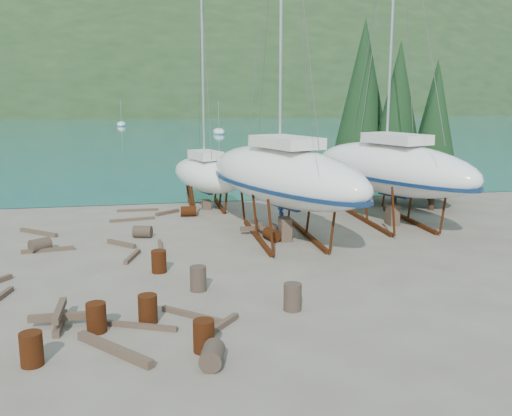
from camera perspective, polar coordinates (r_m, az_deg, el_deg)
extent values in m
plane|color=#62584D|center=(22.19, -3.49, -6.55)|extent=(600.00, 600.00, 0.00)
plane|color=#186679|center=(336.04, -10.56, 9.88)|extent=(700.00, 700.00, 0.00)
ellipsoid|color=#1E351A|center=(341.04, -10.57, 9.89)|extent=(800.00, 360.00, 110.00)
cube|color=beige|center=(211.73, -15.78, 9.51)|extent=(6.00, 5.00, 4.00)
cube|color=#A54C2D|center=(211.68, -15.82, 10.27)|extent=(6.60, 5.60, 1.60)
cube|color=beige|center=(213.53, -2.09, 9.93)|extent=(6.00, 5.00, 4.00)
cube|color=#A54C2D|center=(213.48, -2.09, 10.68)|extent=(6.60, 5.60, 1.60)
cylinder|color=black|center=(36.77, 13.65, 1.56)|extent=(0.36, 0.36, 1.60)
cone|color=black|center=(36.29, 14.02, 9.37)|extent=(3.60, 3.60, 8.40)
cylinder|color=black|center=(35.68, 17.16, 0.90)|extent=(0.36, 0.36, 1.36)
cone|color=black|center=(35.21, 17.56, 7.72)|extent=(3.06, 3.06, 7.14)
cylinder|color=black|center=(37.99, 10.36, 2.19)|extent=(0.36, 0.36, 1.84)
cone|color=black|center=(37.54, 10.67, 10.89)|extent=(4.14, 4.14, 9.66)
cylinder|color=black|center=(38.98, 17.06, 1.80)|extent=(0.36, 0.36, 1.44)
cone|color=black|center=(38.54, 17.45, 8.41)|extent=(3.24, 3.24, 7.56)
ellipsoid|color=white|center=(101.95, -3.74, 7.60)|extent=(2.00, 5.00, 1.40)
cylinder|color=silver|center=(101.81, -3.76, 9.20)|extent=(0.08, 0.08, 5.00)
ellipsoid|color=white|center=(131.23, -13.31, 8.13)|extent=(2.00, 5.00, 1.40)
cylinder|color=silver|center=(131.12, -13.37, 9.37)|extent=(0.08, 0.08, 5.00)
ellipsoid|color=white|center=(27.06, 2.67, 3.22)|extent=(7.42, 12.49, 2.80)
cube|color=#0E2346|center=(26.64, 2.95, 1.02)|extent=(0.98, 2.12, 1.00)
cube|color=silver|center=(26.30, 3.01, 6.61)|extent=(3.05, 4.05, 0.50)
cube|color=#52230E|center=(27.36, 0.11, -2.87)|extent=(0.18, 6.61, 0.20)
cube|color=#52230E|center=(27.92, 5.07, -2.63)|extent=(0.18, 6.61, 0.20)
cube|color=brown|center=(26.94, 2.92, -2.13)|extent=(0.50, 0.80, 1.10)
ellipsoid|color=white|center=(31.18, 13.27, 3.89)|extent=(7.04, 12.03, 2.73)
cube|color=#0E2346|center=(30.78, 13.63, 2.05)|extent=(0.93, 2.05, 1.00)
cube|color=silver|center=(30.50, 13.85, 6.76)|extent=(2.91, 3.89, 0.50)
cylinder|color=silver|center=(31.81, 13.54, 19.22)|extent=(0.14, 0.14, 13.88)
cube|color=#52230E|center=(31.20, 11.06, -1.33)|extent=(0.18, 6.36, 0.20)
cube|color=#52230E|center=(32.14, 14.96, -1.13)|extent=(0.18, 6.36, 0.20)
cube|color=brown|center=(31.05, 13.50, -0.66)|extent=(0.50, 0.80, 1.08)
ellipsoid|color=white|center=(34.74, -5.10, 3.31)|extent=(4.75, 8.19, 2.01)
cube|color=#0E2346|center=(34.44, -5.02, 2.31)|extent=(0.67, 1.41, 1.00)
cube|color=silver|center=(34.21, -5.07, 5.30)|extent=(2.01, 2.65, 0.50)
cylinder|color=silver|center=(34.82, -5.34, 12.87)|extent=(0.14, 0.14, 9.37)
cube|color=#52230E|center=(34.98, -6.45, 0.17)|extent=(0.18, 4.30, 0.20)
cube|color=#52230E|center=(35.15, -3.65, 0.27)|extent=(0.18, 4.30, 0.20)
cube|color=brown|center=(34.64, -4.99, 0.34)|extent=(0.50, 0.80, 0.50)
imported|color=navy|center=(27.37, 2.57, -1.36)|extent=(0.49, 0.65, 1.62)
cylinder|color=#2D2823|center=(14.94, -4.40, -14.48)|extent=(0.78, 0.99, 0.58)
cylinder|color=#52230E|center=(17.42, -15.68, -10.50)|extent=(0.58, 0.58, 0.88)
cylinder|color=#52230E|center=(32.57, -6.77, -0.33)|extent=(0.91, 0.63, 0.58)
cylinder|color=#2D2823|center=(20.25, -5.80, -7.04)|extent=(0.58, 0.58, 0.88)
cylinder|color=#52230E|center=(26.94, 1.58, -2.69)|extent=(0.77, 0.99, 0.58)
cylinder|color=#52230E|center=(15.68, -5.24, -12.62)|extent=(0.58, 0.58, 0.88)
cylinder|color=#2D2823|center=(28.07, -11.28, -2.34)|extent=(1.01, 0.80, 0.58)
cylinder|color=#52230E|center=(17.72, -10.77, -9.89)|extent=(0.58, 0.58, 0.88)
cylinder|color=#2D2823|center=(27.70, 1.55, -2.30)|extent=(0.80, 1.01, 0.58)
cylinder|color=#52230E|center=(15.93, -21.54, -12.99)|extent=(0.58, 0.58, 0.88)
cylinder|color=#52230E|center=(22.47, -9.69, -5.29)|extent=(0.58, 0.58, 0.88)
cylinder|color=#2D2823|center=(26.88, -20.78, -3.46)|extent=(1.05, 0.99, 0.58)
cylinder|color=#2D2823|center=(18.43, 3.68, -8.87)|extent=(0.58, 0.58, 0.88)
cube|color=brown|center=(34.50, -11.74, -0.21)|extent=(2.41, 0.16, 0.14)
cube|color=brown|center=(30.18, -20.93, -2.30)|extent=(2.05, 1.78, 0.19)
cube|color=brown|center=(17.62, -12.35, -11.37)|extent=(2.68, 1.29, 0.15)
cube|color=brown|center=(24.64, -12.27, -4.77)|extent=(0.67, 1.84, 0.17)
cube|color=brown|center=(17.99, -6.21, -10.65)|extent=(1.94, 1.75, 0.16)
cube|color=brown|center=(33.38, -8.86, -0.44)|extent=(1.43, 1.24, 0.19)
cube|color=brown|center=(17.26, -3.37, -11.55)|extent=(1.16, 1.36, 0.17)
cube|color=brown|center=(26.80, -13.31, -3.50)|extent=(1.35, 1.36, 0.19)
cube|color=brown|center=(31.94, -12.26, -1.13)|extent=(2.44, 0.62, 0.15)
cube|color=brown|center=(25.82, -9.53, -3.95)|extent=(0.18, 2.58, 0.15)
cube|color=brown|center=(16.09, -14.02, -13.53)|extent=(2.11, 2.39, 0.23)
cube|color=brown|center=(26.74, -20.08, -3.95)|extent=(2.22, 0.48, 0.16)
cube|color=brown|center=(18.24, -18.99, -10.84)|extent=(0.20, 1.80, 0.20)
cube|color=brown|center=(18.17, -19.03, -10.26)|extent=(1.80, 0.20, 0.20)
cube|color=brown|center=(18.10, -19.07, -9.67)|extent=(0.20, 1.80, 0.20)
cube|color=brown|center=(28.22, 0.23, -2.44)|extent=(0.20, 1.80, 0.20)
cube|color=brown|center=(28.17, 0.23, -2.04)|extent=(1.80, 0.20, 0.20)
cube|color=brown|center=(28.13, 0.23, -1.65)|extent=(0.20, 1.80, 0.20)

